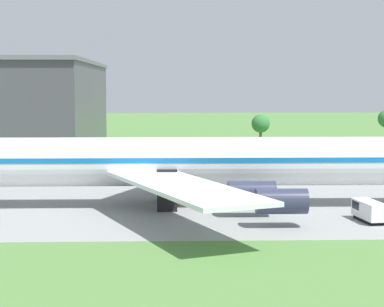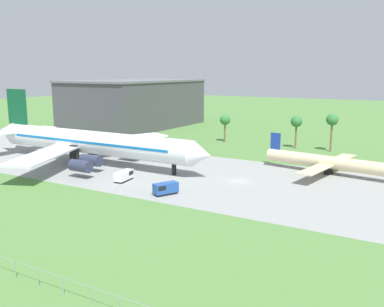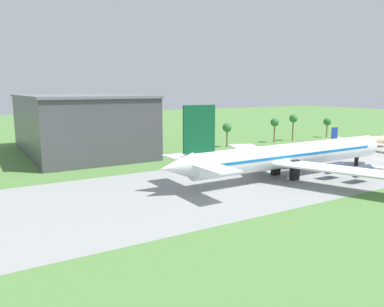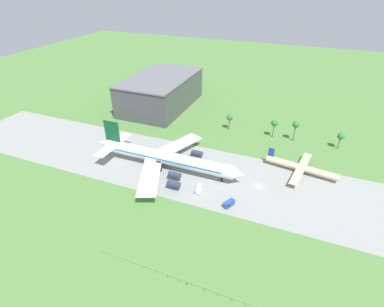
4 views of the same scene
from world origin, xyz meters
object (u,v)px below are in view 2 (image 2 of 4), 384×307
Objects in this scene: regional_aircraft at (329,162)px; fuel_truck at (165,188)px; baggage_tug at (124,175)px; terminal_building at (135,103)px; jet_airliner at (88,142)px.

regional_aircraft is 6.00× the size of fuel_truck.
regional_aircraft is 48.09m from baggage_tug.
fuel_truck is at bearing -17.83° from baggage_tug.
terminal_building reaches higher than fuel_truck.
jet_airliner reaches higher than baggage_tug.
fuel_truck is at bearing -124.75° from regional_aircraft.
baggage_tug is 1.06× the size of fuel_truck.
baggage_tug is at bearing -53.57° from terminal_building.
regional_aircraft is at bearing -26.52° from terminal_building.
regional_aircraft is 5.64× the size of baggage_tug.
baggage_tug is 0.09× the size of terminal_building.
jet_airliner is 37.92m from fuel_truck.
baggage_tug is 14.69m from fuel_truck.
fuel_truck reaches higher than baggage_tug.
terminal_building is at bearing 118.45° from jet_airliner.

